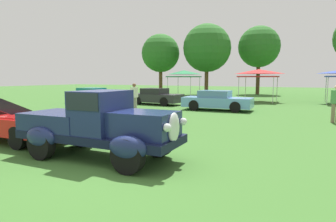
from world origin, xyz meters
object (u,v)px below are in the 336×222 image
Objects in this scene: canopy_tent_center_field at (259,73)px; spectator_near_truck at (134,97)px; spectator_between_cars at (336,102)px; neighbor_convertible at (13,123)px; canopy_tent_left_field at (184,73)px; show_car_teal at (92,96)px; show_car_charcoal at (156,97)px; show_car_skyblue at (217,101)px; feature_pickup_truck at (100,124)px.

spectator_near_truck is at bearing -115.96° from canopy_tent_center_field.
spectator_between_cars is at bearing 4.30° from spectator_near_truck.
canopy_tent_left_field is (-2.51, 19.30, 1.84)m from neighbor_convertible.
canopy_tent_left_field reaches higher than spectator_near_truck.
canopy_tent_center_field is at bearing 116.65° from spectator_between_cars.
show_car_teal and show_car_charcoal have the same top height.
spectator_near_truck is (6.06, -3.19, 0.31)m from show_car_teal.
canopy_tent_left_field is at bearing 61.68° from show_car_teal.
neighbor_convertible is at bearing -106.36° from show_car_skyblue.
canopy_tent_center_field reaches higher than show_car_charcoal.
neighbor_convertible is 12.92m from show_car_charcoal.
spectator_between_cars is (11.45, -3.89, 0.31)m from show_car_charcoal.
show_car_teal is at bearing -146.13° from canopy_tent_center_field.
feature_pickup_truck is 20.66m from canopy_tent_left_field.
canopy_tent_left_field reaches higher than spectator_between_cars.
neighbor_convertible is 2.55× the size of spectator_near_truck.
canopy_tent_center_field is (6.43, 6.12, 1.82)m from show_car_charcoal.
neighbor_convertible is 19.54m from canopy_tent_left_field.
feature_pickup_truck is 9.60m from spectator_near_truck.
show_car_charcoal is (-5.78, 13.08, -0.27)m from feature_pickup_truck.
feature_pickup_truck is at bearing -47.45° from show_car_teal.
canopy_tent_left_field and canopy_tent_center_field have the same top height.
spectator_between_cars is at bearing -8.41° from show_car_teal.
canopy_tent_center_field reaches higher than show_car_teal.
feature_pickup_truck is 1.46× the size of canopy_tent_center_field.
show_car_teal is 2.60× the size of spectator_near_truck.
neighbor_convertible is 0.98× the size of show_car_teal.
spectator_between_cars is at bearing -18.75° from show_car_charcoal.
canopy_tent_left_field is (-12.02, 10.41, 1.51)m from spectator_between_cars.
canopy_tent_left_field reaches higher than feature_pickup_truck.
neighbor_convertible is 1.59× the size of canopy_tent_left_field.
show_car_teal is 16.51m from spectator_between_cars.
spectator_between_cars reaches higher than show_car_teal.
spectator_between_cars is at bearing -20.39° from show_car_skyblue.
feature_pickup_truck is 1.08× the size of show_car_charcoal.
feature_pickup_truck is 14.30m from show_car_charcoal.
feature_pickup_truck is 1.01× the size of neighbor_convertible.
show_car_teal is 1.48× the size of canopy_tent_center_field.
show_car_charcoal is 0.94× the size of show_car_skyblue.
canopy_tent_left_field is at bearing 97.40° from neighbor_convertible.
show_car_charcoal is 12.10m from spectator_between_cars.
canopy_tent_left_field reaches higher than neighbor_convertible.
neighbor_convertible is 1.01× the size of show_car_skyblue.
spectator_between_cars is (10.27, 0.77, 0.00)m from spectator_near_truck.
canopy_tent_left_field is (-1.75, 11.18, 1.51)m from spectator_near_truck.
show_car_teal is at bearing 179.43° from show_car_skyblue.
show_car_skyblue is at bearing -16.75° from show_car_charcoal.
canopy_tent_center_field reaches higher than neighbor_convertible.
spectator_near_truck is at bearing -81.09° from canopy_tent_left_field.
show_car_teal is 1.03× the size of show_car_skyblue.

